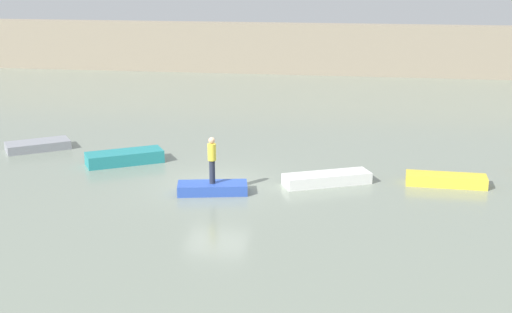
# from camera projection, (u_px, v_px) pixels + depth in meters

# --- Properties ---
(ground_plane) EXTENTS (120.00, 120.00, 0.00)m
(ground_plane) POSITION_uv_depth(u_px,v_px,m) (216.00, 185.00, 27.71)
(ground_plane) COLOR gray
(embankment_wall) EXTENTS (80.00, 1.20, 3.91)m
(embankment_wall) POSITION_uv_depth(u_px,v_px,m) (289.00, 49.00, 54.08)
(embankment_wall) COLOR gray
(embankment_wall) RESTS_ON ground_plane
(rowboat_grey) EXTENTS (3.09, 2.70, 0.41)m
(rowboat_grey) POSITION_uv_depth(u_px,v_px,m) (38.00, 145.00, 32.82)
(rowboat_grey) COLOR gray
(rowboat_grey) RESTS_ON ground_plane
(rowboat_teal) EXTENTS (3.45, 2.71, 0.54)m
(rowboat_teal) POSITION_uv_depth(u_px,v_px,m) (125.00, 157.00, 30.61)
(rowboat_teal) COLOR teal
(rowboat_teal) RESTS_ON ground_plane
(rowboat_blue) EXTENTS (2.81, 1.52, 0.40)m
(rowboat_blue) POSITION_uv_depth(u_px,v_px,m) (212.00, 188.00, 26.72)
(rowboat_blue) COLOR #2B4CAD
(rowboat_blue) RESTS_ON ground_plane
(rowboat_white) EXTENTS (3.60, 2.35, 0.45)m
(rowboat_white) POSITION_uv_depth(u_px,v_px,m) (327.00, 179.00, 27.79)
(rowboat_white) COLOR white
(rowboat_white) RESTS_ON ground_plane
(rowboat_yellow) EXTENTS (3.16, 1.06, 0.44)m
(rowboat_yellow) POSITION_uv_depth(u_px,v_px,m) (446.00, 180.00, 27.65)
(rowboat_yellow) COLOR gold
(rowboat_yellow) RESTS_ON ground_plane
(person_yellow_shirt) EXTENTS (0.32, 0.32, 1.81)m
(person_yellow_shirt) POSITION_uv_depth(u_px,v_px,m) (212.00, 158.00, 26.39)
(person_yellow_shirt) COLOR #232838
(person_yellow_shirt) RESTS_ON rowboat_blue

